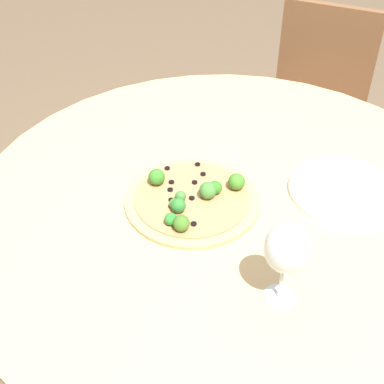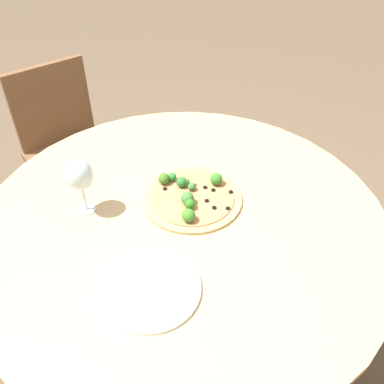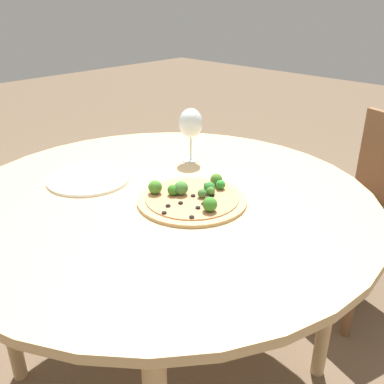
# 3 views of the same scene
# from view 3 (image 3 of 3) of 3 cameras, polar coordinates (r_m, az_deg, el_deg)

# --- Properties ---
(ground_plane) EXTENTS (12.00, 12.00, 0.00)m
(ground_plane) POSITION_cam_3_polar(r_m,az_deg,el_deg) (1.75, -2.99, -23.03)
(ground_plane) COLOR brown
(dining_table) EXTENTS (1.27, 1.27, 0.75)m
(dining_table) POSITION_cam_3_polar(r_m,az_deg,el_deg) (1.33, -3.64, -3.11)
(dining_table) COLOR tan
(dining_table) RESTS_ON ground_plane
(chair) EXTENTS (0.50, 0.50, 0.84)m
(chair) POSITION_cam_3_polar(r_m,az_deg,el_deg) (1.99, 22.70, -1.96)
(chair) COLOR brown
(chair) RESTS_ON ground_plane
(pizza) EXTENTS (0.32, 0.32, 0.06)m
(pizza) POSITION_cam_3_polar(r_m,az_deg,el_deg) (1.25, 0.04, -0.67)
(pizza) COLOR tan
(pizza) RESTS_ON dining_table
(wine_glass) EXTENTS (0.08, 0.08, 0.19)m
(wine_glass) POSITION_cam_3_polar(r_m,az_deg,el_deg) (1.52, -0.17, 9.05)
(wine_glass) COLOR silver
(wine_glass) RESTS_ON dining_table
(plate_near) EXTENTS (0.27, 0.27, 0.01)m
(plate_near) POSITION_cam_3_polar(r_m,az_deg,el_deg) (1.43, -13.60, 1.72)
(plate_near) COLOR white
(plate_near) RESTS_ON dining_table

